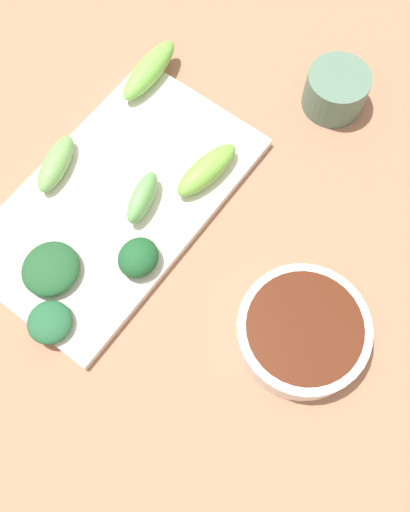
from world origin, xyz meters
TOP-DOWN VIEW (x-y plane):
  - tabletop at (0.00, 0.00)m, footprint 2.10×2.10m
  - sauce_bowl at (-0.17, -0.02)m, footprint 0.13×0.13m
  - serving_plate at (0.08, -0.02)m, footprint 0.19×0.33m
  - broccoli_stalk_0 at (0.15, -0.17)m, footprint 0.04×0.10m
  - broccoli_leafy_1 at (0.07, 0.08)m, footprint 0.06×0.07m
  - broccoli_leafy_2 at (0.01, 0.02)m, footprint 0.04×0.05m
  - broccoli_stalk_3 at (0.05, -0.03)m, footprint 0.04×0.07m
  - broccoli_stalk_4 at (0.15, -0.01)m, footprint 0.05×0.08m
  - broccoli_stalk_5 at (0.01, -0.10)m, footprint 0.04×0.09m
  - broccoli_leafy_6 at (0.04, 0.13)m, footprint 0.06×0.06m
  - tea_cup at (-0.04, -0.28)m, footprint 0.07×0.07m

SIDE VIEW (x-z plane):
  - tabletop at x=0.00m, z-range 0.00..0.02m
  - serving_plate at x=0.08m, z-range 0.02..0.03m
  - sauce_bowl at x=-0.17m, z-range 0.02..0.06m
  - broccoli_leafy_6 at x=0.04m, z-range 0.03..0.05m
  - broccoli_leafy_1 at x=0.07m, z-range 0.03..0.05m
  - broccoli_stalk_4 at x=0.15m, z-range 0.03..0.06m
  - tea_cup at x=-0.04m, z-range 0.02..0.07m
  - broccoli_stalk_5 at x=0.01m, z-range 0.03..0.06m
  - broccoli_stalk_0 at x=0.15m, z-range 0.03..0.06m
  - broccoli_leafy_2 at x=0.01m, z-range 0.03..0.06m
  - broccoli_stalk_3 at x=0.05m, z-range 0.03..0.06m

